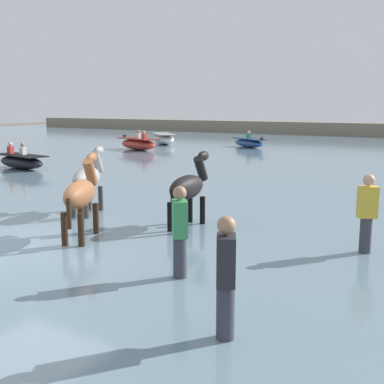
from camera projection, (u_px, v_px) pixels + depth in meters
ground_plane at (20, 258)px, 9.01m from camera, size 120.00×120.00×0.00m
water_surface at (252, 181)px, 17.36m from camera, size 90.00×90.00×0.26m
horse_lead_black at (188, 189)px, 10.18m from camera, size 0.54×1.65×1.79m
horse_trailing_grey at (88, 180)px, 11.49m from camera, size 0.85×1.63×1.79m
horse_flank_chestnut at (81, 196)px, 9.26m from camera, size 1.02×1.64×1.84m
boat_near_port at (249, 143)px, 30.20m from camera, size 2.83×2.18×1.01m
boat_near_starboard at (21, 161)px, 19.86m from camera, size 2.88×1.36×1.04m
boat_distant_east at (138, 144)px, 28.40m from camera, size 3.28×2.07×1.14m
boat_mid_channel at (164, 139)px, 32.66m from camera, size 3.27×3.15×0.69m
person_wading_close at (180, 238)px, 7.16m from camera, size 0.36×0.37×1.63m
person_spectator_far at (367, 218)px, 8.40m from camera, size 0.38×0.32×1.63m
person_wading_mid at (226, 285)px, 5.25m from camera, size 0.33×0.38×1.63m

